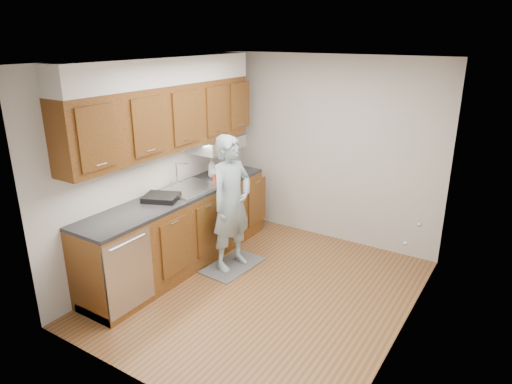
# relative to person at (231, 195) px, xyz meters

# --- Properties ---
(floor) EXTENTS (3.50, 3.50, 0.00)m
(floor) POSITION_rel_person_xyz_m (0.63, -0.29, -0.95)
(floor) COLOR brown
(floor) RESTS_ON ground
(ceiling) EXTENTS (3.50, 3.50, 0.00)m
(ceiling) POSITION_rel_person_xyz_m (0.63, -0.29, 1.55)
(ceiling) COLOR white
(ceiling) RESTS_ON wall_left
(wall_left) EXTENTS (0.02, 3.50, 2.50)m
(wall_left) POSITION_rel_person_xyz_m (-0.87, -0.29, 0.30)
(wall_left) COLOR #B8B4AC
(wall_left) RESTS_ON floor
(wall_right) EXTENTS (0.02, 3.50, 2.50)m
(wall_right) POSITION_rel_person_xyz_m (2.13, -0.29, 0.30)
(wall_right) COLOR #B8B4AC
(wall_right) RESTS_ON floor
(wall_back) EXTENTS (3.00, 0.02, 2.50)m
(wall_back) POSITION_rel_person_xyz_m (0.63, 1.46, 0.30)
(wall_back) COLOR #B8B4AC
(wall_back) RESTS_ON floor
(counter) EXTENTS (0.64, 2.80, 1.30)m
(counter) POSITION_rel_person_xyz_m (-0.57, -0.29, -0.46)
(counter) COLOR brown
(counter) RESTS_ON floor
(upper_cabinets) EXTENTS (0.47, 2.80, 1.21)m
(upper_cabinets) POSITION_rel_person_xyz_m (-0.70, -0.24, 1.00)
(upper_cabinets) COLOR brown
(upper_cabinets) RESTS_ON wall_left
(closet_door) EXTENTS (0.02, 1.22, 2.05)m
(closet_door) POSITION_rel_person_xyz_m (2.12, 0.01, 0.08)
(closet_door) COLOR white
(closet_door) RESTS_ON wall_right
(floor_mat) EXTENTS (0.52, 0.82, 0.01)m
(floor_mat) POSITION_rel_person_xyz_m (0.00, 0.00, -0.94)
(floor_mat) COLOR #5F5F61
(floor_mat) RESTS_ON floor
(person) EXTENTS (0.53, 0.71, 1.86)m
(person) POSITION_rel_person_xyz_m (0.00, 0.00, 0.00)
(person) COLOR #879FA5
(person) RESTS_ON floor_mat
(soap_bottle_a) EXTENTS (0.11, 0.11, 0.25)m
(soap_bottle_a) POSITION_rel_person_xyz_m (-0.64, 0.46, 0.12)
(soap_bottle_a) COLOR silver
(soap_bottle_a) RESTS_ON counter
(soap_bottle_b) EXTENTS (0.11, 0.11, 0.17)m
(soap_bottle_b) POSITION_rel_person_xyz_m (-0.37, 0.52, 0.08)
(soap_bottle_b) COLOR silver
(soap_bottle_b) RESTS_ON counter
(soap_bottle_c) EXTENTS (0.20, 0.20, 0.19)m
(soap_bottle_c) POSITION_rel_person_xyz_m (-0.62, 0.47, 0.09)
(soap_bottle_c) COLOR silver
(soap_bottle_c) RESTS_ON counter
(soda_can) EXTENTS (0.07, 0.07, 0.11)m
(soda_can) POSITION_rel_person_xyz_m (-0.44, 0.26, 0.05)
(soda_can) COLOR #B2321E
(soda_can) RESTS_ON counter
(steel_can) EXTENTS (0.08, 0.08, 0.12)m
(steel_can) POSITION_rel_person_xyz_m (-0.34, 0.53, 0.05)
(steel_can) COLOR #A5A5AA
(steel_can) RESTS_ON counter
(dish_rack) EXTENTS (0.47, 0.44, 0.06)m
(dish_rack) POSITION_rel_person_xyz_m (-0.58, -0.56, 0.02)
(dish_rack) COLOR black
(dish_rack) RESTS_ON counter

